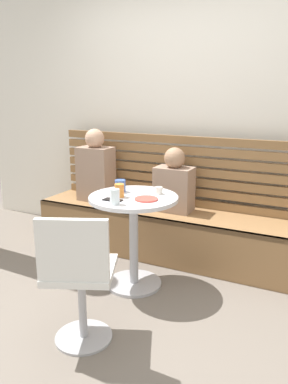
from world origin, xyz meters
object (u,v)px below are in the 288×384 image
(phone_on_table, at_px, (113,200))
(cup_espresso_small, at_px, (159,190))
(cup_tumbler_orange, at_px, (119,191))
(person_child_left, at_px, (174,183))
(cafe_table, at_px, (134,224))
(booth_bench, at_px, (173,234))
(plate_small, at_px, (146,199))
(cup_mug_blue, at_px, (120,186))
(cup_water_clear, at_px, (115,197))
(person_adult, at_px, (96,169))
(white_chair, at_px, (78,276))

(phone_on_table, bearing_deg, cup_espresso_small, -33.95)
(cup_tumbler_orange, bearing_deg, person_child_left, 79.93)
(cafe_table, bearing_deg, cup_tumbler_orange, -140.14)
(booth_bench, height_order, plate_small, plate_small)
(cup_mug_blue, bearing_deg, plate_small, -22.39)
(person_child_left, xyz_separation_m, cup_espresso_small, (0.09, -0.54, 0.07))
(booth_bench, bearing_deg, cup_water_clear, -95.29)
(phone_on_table, bearing_deg, plate_small, -58.02)
(person_adult, height_order, cup_espresso_small, person_adult)
(person_child_left, bearing_deg, cup_tumbler_orange, -100.07)
(cafe_table, xyz_separation_m, white_chair, (0.06, -0.81, -0.05))
(cup_mug_blue, distance_m, cup_water_clear, 0.35)
(cup_tumbler_orange, distance_m, plate_small, 0.22)
(person_child_left, bearing_deg, booth_bench, -67.12)
(cup_espresso_small, bearing_deg, booth_bench, 98.71)
(cup_espresso_small, bearing_deg, white_chair, -94.89)
(booth_bench, bearing_deg, person_child_left, 112.88)
(white_chair, height_order, person_child_left, person_child_left)
(white_chair, bearing_deg, cup_water_clear, 98.03)
(white_chair, relative_size, cup_water_clear, 7.73)
(person_adult, xyz_separation_m, cup_espresso_small, (0.93, -0.53, 0.01))
(white_chair, xyz_separation_m, cup_mug_blue, (-0.22, 0.88, 0.32))
(person_adult, bearing_deg, cup_water_clear, -50.05)
(white_chair, xyz_separation_m, cup_espresso_small, (0.08, 0.95, 0.30))
(cup_espresso_small, distance_m, cup_mug_blue, 0.31)
(booth_bench, distance_m, person_child_left, 0.48)
(cup_mug_blue, bearing_deg, person_child_left, 71.49)
(booth_bench, distance_m, cup_mug_blue, 0.84)
(person_child_left, bearing_deg, cup_water_clear, -94.06)
(cup_tumbler_orange, xyz_separation_m, cup_water_clear, (0.07, -0.18, 0.01))
(phone_on_table, bearing_deg, person_child_left, -7.45)
(cup_espresso_small, bearing_deg, person_child_left, 99.80)
(white_chair, relative_size, phone_on_table, 6.07)
(cup_espresso_small, height_order, cup_mug_blue, cup_mug_blue)
(cup_tumbler_orange, bearing_deg, phone_on_table, -88.08)
(plate_small, xyz_separation_m, phone_on_table, (-0.21, -0.13, -0.00))
(cup_water_clear, height_order, plate_small, cup_water_clear)
(person_adult, bearing_deg, booth_bench, -1.47)
(person_adult, relative_size, cup_mug_blue, 7.56)
(booth_bench, relative_size, cup_tumbler_orange, 27.00)
(person_adult, height_order, cup_tumbler_orange, person_adult)
(booth_bench, xyz_separation_m, phone_on_table, (-0.15, -0.82, 0.52))
(white_chair, height_order, phone_on_table, white_chair)
(person_adult, bearing_deg, phone_on_table, -50.10)
(white_chair, xyz_separation_m, cup_water_clear, (-0.08, 0.56, 0.33))
(cafe_table, height_order, cup_mug_blue, cup_mug_blue)
(cup_water_clear, bearing_deg, cup_mug_blue, 113.72)
(cup_tumbler_orange, relative_size, cup_water_clear, 0.91)
(cup_water_clear, bearing_deg, cafe_table, 86.76)
(person_child_left, relative_size, cup_mug_blue, 6.17)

